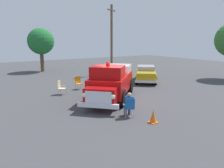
{
  "coord_description": "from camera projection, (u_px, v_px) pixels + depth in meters",
  "views": [
    {
      "loc": [
        -11.25,
        7.96,
        3.91
      ],
      "look_at": [
        0.62,
        0.23,
        0.97
      ],
      "focal_mm": 34.47,
      "sensor_mm": 36.0,
      "label": 1
    }
  ],
  "objects": [
    {
      "name": "classic_hot_rod",
      "position": [
        146.0,
        74.0,
        20.23
      ],
      "size": [
        4.51,
        4.24,
        1.46
      ],
      "color": "black",
      "rests_on": "ground"
    },
    {
      "name": "lawn_chair_by_car",
      "position": [
        61.0,
        87.0,
        15.45
      ],
      "size": [
        0.69,
        0.69,
        1.02
      ],
      "color": "#B7BABF",
      "rests_on": "ground"
    },
    {
      "name": "lawn_chair_near_truck",
      "position": [
        129.0,
        106.0,
        10.92
      ],
      "size": [
        0.64,
        0.64,
        1.02
      ],
      "color": "#B7BABF",
      "rests_on": "ground"
    },
    {
      "name": "utility_pole",
      "position": [
        112.0,
        39.0,
        23.86
      ],
      "size": [
        0.94,
        1.54,
        7.61
      ],
      "color": "brown",
      "rests_on": "ground"
    },
    {
      "name": "spectator_seated",
      "position": [
        129.0,
        103.0,
        11.02
      ],
      "size": [
        0.63,
        0.55,
        1.29
      ],
      "color": "#383842",
      "rests_on": "ground"
    },
    {
      "name": "vintage_fire_truck",
      "position": [
        111.0,
        81.0,
        14.2
      ],
      "size": [
        5.71,
        5.77,
        2.59
      ],
      "color": "black",
      "rests_on": "ground"
    },
    {
      "name": "lawn_chair_spare",
      "position": [
        78.0,
        82.0,
        17.17
      ],
      "size": [
        0.51,
        0.52,
        1.02
      ],
      "color": "#B7BABF",
      "rests_on": "ground"
    },
    {
      "name": "oak_tree_left",
      "position": [
        41.0,
        42.0,
        26.09
      ],
      "size": [
        3.18,
        3.18,
        5.29
      ],
      "color": "brown",
      "rests_on": "ground"
    },
    {
      "name": "traffic_cone",
      "position": [
        153.0,
        117.0,
        10.25
      ],
      "size": [
        0.4,
        0.4,
        0.64
      ],
      "color": "orange",
      "rests_on": "ground"
    },
    {
      "name": "ground_plane",
      "position": [
        120.0,
        99.0,
        14.28
      ],
      "size": [
        60.0,
        60.0,
        0.0
      ],
      "primitive_type": "plane",
      "color": "#424244"
    }
  ]
}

